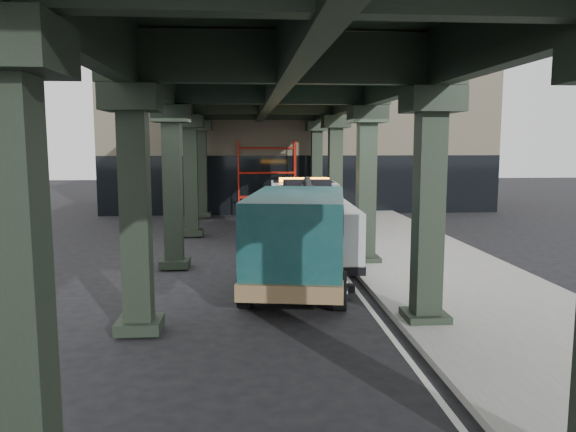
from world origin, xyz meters
name	(u,v)px	position (x,y,z in m)	size (l,w,h in m)	color
ground	(289,282)	(0.00, 0.00, 0.00)	(90.00, 90.00, 0.00)	black
sidewalk	(423,262)	(4.50, 2.00, 0.07)	(5.00, 40.00, 0.15)	gray
lane_stripe	(337,265)	(1.70, 2.00, 0.01)	(0.12, 38.00, 0.01)	silver
viaduct	(270,90)	(-0.40, 2.00, 5.46)	(7.40, 32.00, 6.40)	black
building	(295,141)	(2.00, 20.00, 4.00)	(22.00, 10.00, 8.00)	#C6B793
scaffolding	(267,176)	(0.00, 14.64, 2.11)	(3.08, 0.88, 4.00)	red
tow_truck	(308,219)	(0.87, 3.02, 1.35)	(2.80, 8.56, 2.78)	black
towed_van	(299,237)	(0.22, -0.58, 1.39)	(3.46, 6.67, 2.58)	#123E40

